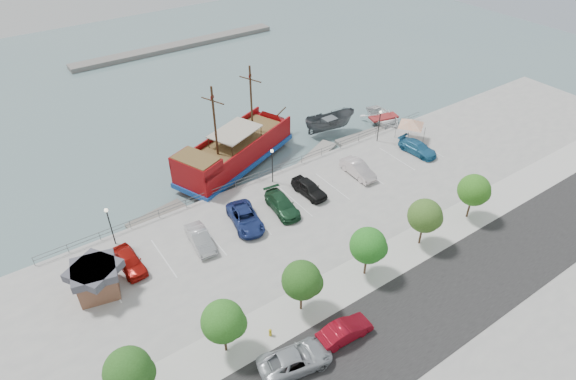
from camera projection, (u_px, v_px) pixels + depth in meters
ground at (307, 219)px, 50.61m from camera, size 160.00×160.00×0.00m
land_slab at (471, 361)px, 36.46m from camera, size 100.00×58.00×1.20m
street at (423, 312)px, 39.41m from camera, size 100.00×8.00×0.04m
sidewalk at (373, 269)px, 43.38m from camera, size 100.00×4.00×0.05m
seawall_railing at (266, 173)px, 54.88m from camera, size 50.00×0.06×1.00m
far_shore at (177, 46)px, 91.40m from camera, size 40.00×3.00×0.80m
pirate_ship at (242, 147)px, 58.42m from camera, size 19.48×11.95×12.15m
patrol_boat at (329, 124)px, 64.49m from camera, size 7.55×4.26×2.76m
speedboat at (383, 120)px, 66.91m from camera, size 6.29×7.78×1.42m
dock_west at (157, 216)px, 50.69m from camera, size 6.61×2.83×0.37m
dock_mid at (317, 155)px, 60.43m from camera, size 7.19×4.65×0.40m
dock_east at (362, 137)px, 63.92m from camera, size 7.69×2.60×0.43m
shed at (97, 279)px, 40.31m from camera, size 4.26×4.26×2.93m
canopy_tent at (412, 119)px, 60.12m from camera, size 4.74×4.74×3.41m
street_van at (295, 359)px, 34.98m from camera, size 5.96×3.56×1.55m
street_sedan at (345, 331)px, 37.01m from camera, size 4.68×1.84×1.52m
fire_hydrant at (270, 332)px, 37.35m from camera, size 0.26×0.26×0.74m
lamp_post_left at (109, 220)px, 44.34m from camera, size 0.36×0.36×4.28m
lamp_post_mid at (272, 160)px, 52.58m from camera, size 0.36×0.36×4.28m
lamp_post_right at (380, 120)px, 59.91m from camera, size 0.36×0.36×4.28m
tree_a at (131, 371)px, 31.38m from camera, size 3.30×3.20×5.00m
tree_b at (225, 322)px, 34.59m from camera, size 3.30×3.20×5.00m
tree_c at (304, 281)px, 37.79m from camera, size 3.30×3.20×5.00m
tree_d at (370, 246)px, 41.00m from camera, size 3.30×3.20×5.00m
tree_e at (426, 216)px, 44.20m from camera, size 3.30×3.20×5.00m
tree_f at (475, 191)px, 47.41m from camera, size 3.30×3.20×5.00m
parked_car_a at (129, 261)px, 43.05m from camera, size 2.09×4.72×1.58m
parked_car_b at (200, 239)px, 45.50m from camera, size 2.07×4.81×1.54m
parked_car_c at (245, 218)px, 47.93m from camera, size 3.64×6.04×1.57m
parked_car_d at (282, 204)px, 49.75m from camera, size 2.75×5.51×1.54m
parked_car_e at (309, 188)px, 52.02m from camera, size 2.14×4.76×1.59m
parked_car_f at (358, 169)px, 54.97m from camera, size 1.85×4.95×1.62m
parked_car_h at (418, 148)px, 58.89m from camera, size 2.58×5.25×1.47m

